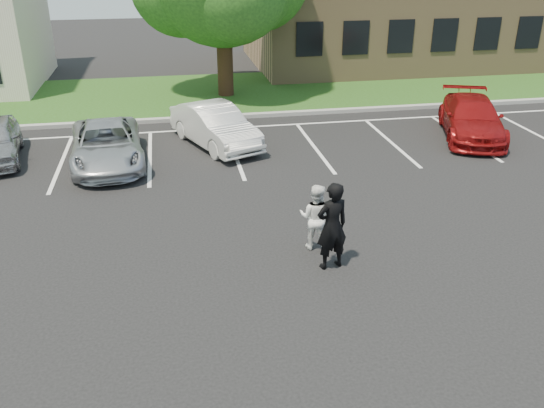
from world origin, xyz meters
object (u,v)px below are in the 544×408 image
(car_red_compact, at_px, (472,118))
(car_silver_minivan, at_px, (107,145))
(man_black_suit, at_px, (332,226))
(man_white_shirt, at_px, (316,217))
(car_white_sedan, at_px, (215,126))

(car_red_compact, bearing_deg, car_silver_minivan, -158.75)
(man_black_suit, distance_m, man_white_shirt, 0.92)
(car_silver_minivan, bearing_deg, man_white_shirt, -57.00)
(man_black_suit, distance_m, car_silver_minivan, 9.09)
(car_white_sedan, distance_m, car_red_compact, 9.21)
(man_black_suit, xyz_separation_m, car_silver_minivan, (-5.24, 7.42, -0.35))
(man_white_shirt, xyz_separation_m, car_white_sedan, (-1.57, 7.70, -0.09))
(man_black_suit, relative_size, man_white_shirt, 1.26)
(car_silver_minivan, xyz_separation_m, car_white_sedan, (3.54, 1.17, 0.06))
(car_silver_minivan, distance_m, car_red_compact, 12.73)
(man_black_suit, xyz_separation_m, car_white_sedan, (-1.69, 8.59, -0.29))
(car_red_compact, bearing_deg, car_white_sedan, -165.26)
(man_black_suit, distance_m, car_white_sedan, 8.76)
(car_white_sedan, bearing_deg, car_silver_minivan, 175.84)
(car_red_compact, bearing_deg, man_white_shirt, -118.26)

